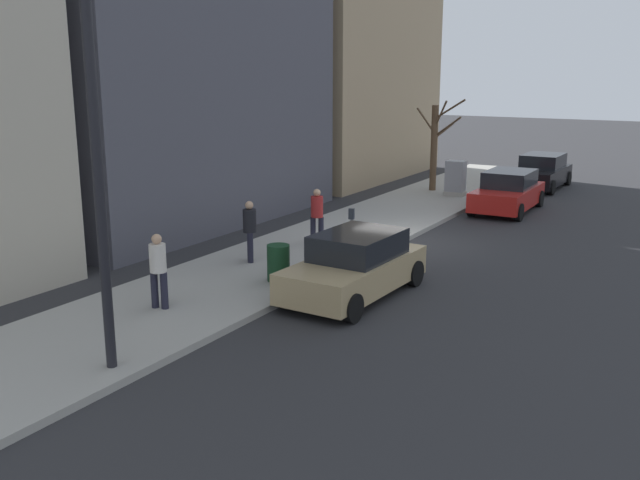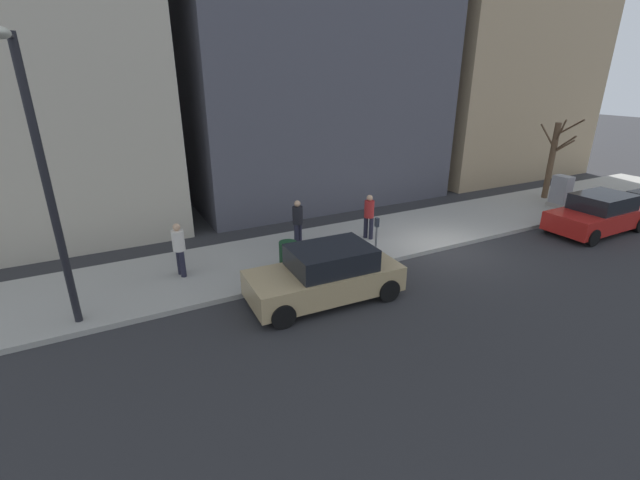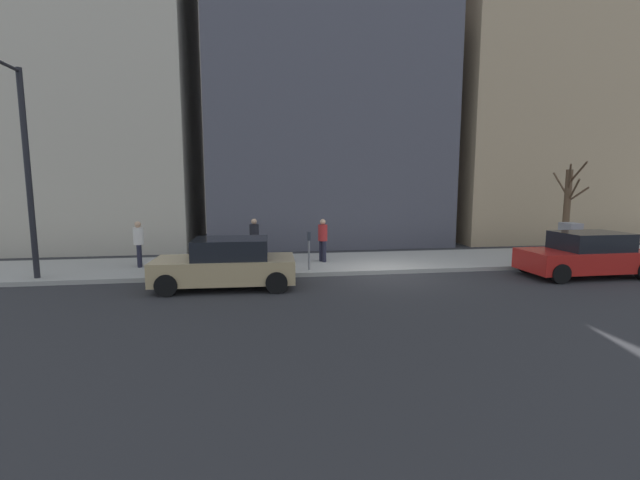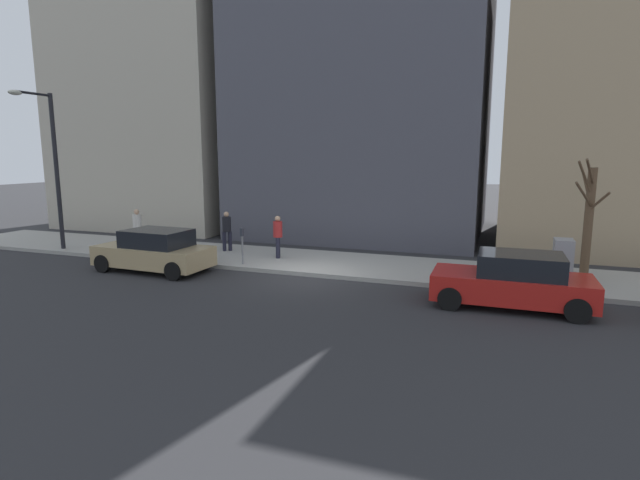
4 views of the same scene
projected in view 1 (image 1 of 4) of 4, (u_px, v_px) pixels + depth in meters
The scene contains 14 objects.
ground_plane at pixel (405, 243), 21.96m from camera, with size 120.00×120.00×0.00m, color #2B2B2D.
sidewalk at pixel (348, 233), 22.92m from camera, with size 4.00×36.00×0.15m, color #9E9B93.
parked_car_black at pixel (541, 172), 31.90m from camera, with size 1.97×4.22×1.52m.
parked_car_red at pixel (508, 192), 26.72m from camera, with size 1.95×4.22×1.52m.
parked_car_tan at pixel (355, 266), 16.69m from camera, with size 2.06×4.26×1.52m.
parking_meter at pixel (351, 227), 19.68m from camera, with size 0.14×0.10×1.35m.
utility_box at pixel (455, 179), 29.18m from camera, with size 0.83×0.61×1.43m.
streetlamp at pixel (108, 147), 11.47m from camera, with size 1.97×0.32×6.50m.
bare_tree at pixel (435, 144), 30.16m from camera, with size 2.21×1.10×3.90m.
trash_bin at pixel (278, 263), 17.48m from camera, with size 0.56×0.56×0.90m, color #14381E.
pedestrian_near_meter at pixel (317, 213), 21.01m from camera, with size 0.38×0.36×1.66m.
pedestrian_midblock at pixel (250, 228), 19.09m from camera, with size 0.36×0.36×1.66m.
pedestrian_far_corner at pixel (158, 267), 15.34m from camera, with size 0.40×0.36×1.66m.
office_tower_left at pixel (299, 27), 35.28m from camera, with size 10.89×10.89×14.50m, color tan.
Camera 1 is at (-8.47, 19.75, 5.24)m, focal length 40.00 mm.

